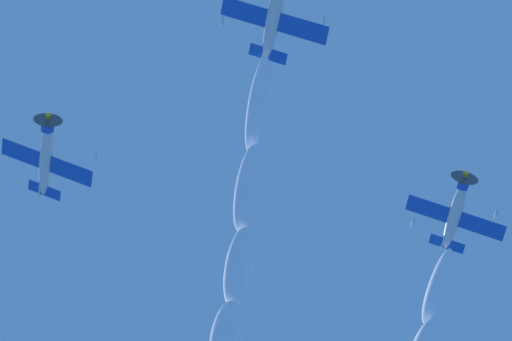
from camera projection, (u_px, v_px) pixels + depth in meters
The scene contains 3 objects.
airplane_lead at pixel (274, 14), 71.69m from camera, with size 6.97×7.33×3.49m.
airplane_left_wingman at pixel (455, 212), 80.62m from camera, with size 6.95×7.31×3.36m.
airplane_right_wingman at pixel (46, 157), 77.84m from camera, with size 6.94×7.22×3.47m.
Camera 1 is at (30.96, -9.27, 1.51)m, focal length 74.68 mm.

